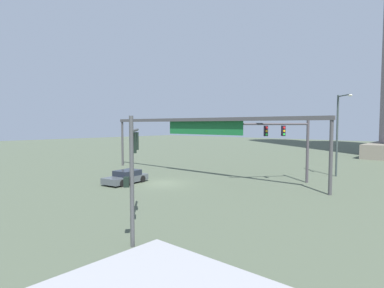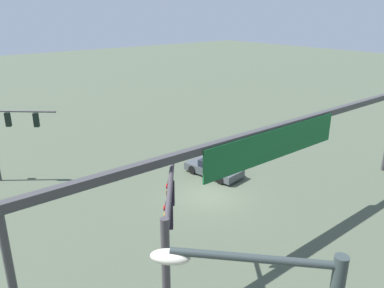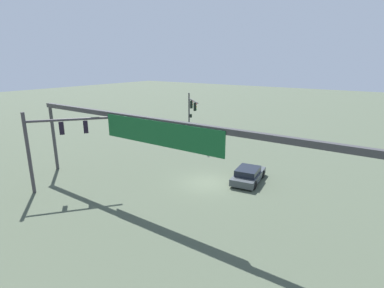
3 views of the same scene
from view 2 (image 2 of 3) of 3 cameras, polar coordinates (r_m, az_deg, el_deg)
name	(u,v)px [view 2 (image 2 of 3)]	position (r m, az deg, el deg)	size (l,w,h in m)	color
ground_plane	(209,196)	(25.38, 2.52, -7.79)	(188.49, 188.49, 0.00)	#485341
traffic_signal_near_corner	(9,129)	(28.99, -25.64, 2.04)	(3.59, 3.55, 5.82)	#3C3E3F
traffic_signal_opposite_side	(169,247)	(13.19, -3.51, -15.08)	(4.10, 5.08, 6.18)	#3F3A40
overhead_sign_gantry	(277,141)	(20.00, 12.51, 0.46)	(26.78, 0.43, 6.12)	#3D3C3E
sedan_car_approaching	(214,168)	(28.24, 3.37, -3.59)	(2.51, 4.47, 1.21)	#42484C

